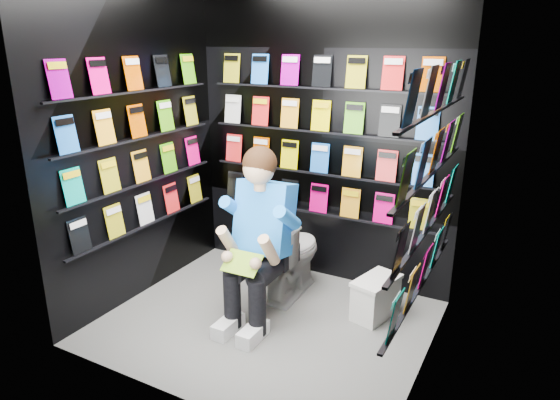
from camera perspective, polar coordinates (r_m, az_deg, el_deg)
The scene contains 13 objects.
floor at distance 4.02m, azimuth -1.63°, elevation -13.79°, with size 2.40×2.40×0.00m, color slate.
wall_back at distance 4.39m, azimuth 4.80°, elevation 7.18°, with size 2.40×0.04×2.60m, color black.
wall_front at distance 2.73m, azimuth -12.40°, elevation 0.19°, with size 2.40×0.04×2.60m, color black.
wall_left at distance 4.24m, azimuth -16.08°, elevation 6.15°, with size 0.04×2.00×2.60m, color black.
wall_right at distance 3.11m, azimuth 17.70°, elevation 1.92°, with size 0.04×2.00×2.60m, color black.
comics_back at distance 4.36m, azimuth 4.64°, elevation 7.18°, with size 2.10×0.06×1.37m, color red, non-canonical shape.
comics_left at distance 4.21m, azimuth -15.79°, elevation 6.19°, with size 0.06×1.70×1.37m, color red, non-canonical shape.
comics_right at distance 3.11m, azimuth 17.17°, elevation 2.08°, with size 0.06×1.70×1.37m, color red, non-canonical shape.
toilet at distance 4.28m, azimuth 0.99°, elevation -6.14°, with size 0.42×0.75×0.73m, color silver.
longbox at distance 4.10m, azimuth 10.87°, elevation -11.06°, with size 0.22×0.40×0.30m, color silver.
longbox_lid at distance 4.02m, azimuth 11.01°, elevation -9.00°, with size 0.24×0.42×0.03m, color silver.
reader at distance 3.81m, azimuth -1.61°, elevation -2.19°, with size 0.57×0.83×1.53m, color blue, non-canonical shape.
held_comic at distance 3.62m, azimuth -4.36°, elevation -7.18°, with size 0.28×0.01×0.19m, color #1A9621.
Camera 1 is at (1.72, -2.96, 2.11)m, focal length 32.00 mm.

